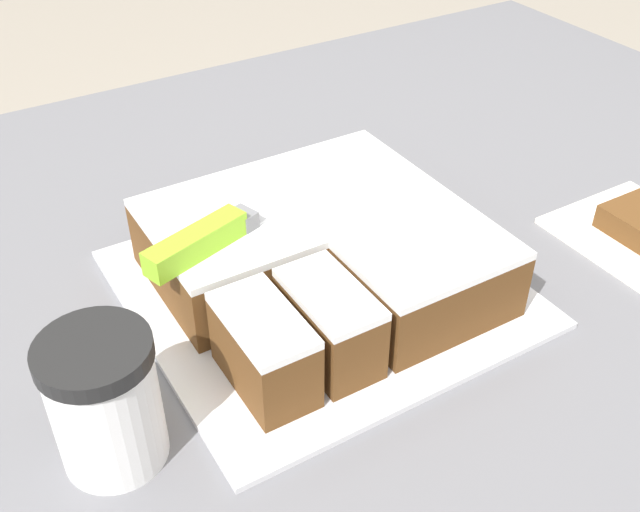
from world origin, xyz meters
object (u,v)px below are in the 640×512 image
Objects in this scene: coffee_cup at (105,402)px; knife at (221,230)px; cake at (321,253)px; cake_board at (320,288)px.

knife is at bearing 37.46° from coffee_cup.
cake is 0.24m from coffee_cup.
coffee_cup is (-0.22, -0.08, 0.05)m from cake_board.
cake is at bearing -31.42° from knife.
cake_board is at bearing -136.88° from cake.
coffee_cup reaches higher than cake.
coffee_cup is at bearing -159.11° from cake.
knife reaches higher than cake_board.
coffee_cup is at bearing -160.12° from knife.
cake_board is 0.25m from coffee_cup.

